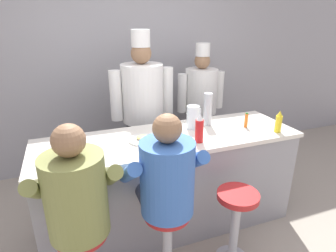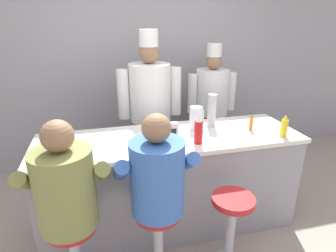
% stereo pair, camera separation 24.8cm
% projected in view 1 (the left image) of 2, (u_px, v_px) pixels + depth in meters
% --- Properties ---
extents(ground_plane, '(20.00, 20.00, 0.00)m').
position_uv_depth(ground_plane, '(184.00, 247.00, 2.59)').
color(ground_plane, '#9E9384').
extents(wall_back, '(10.00, 0.06, 2.70)m').
position_uv_depth(wall_back, '(129.00, 68.00, 3.80)').
color(wall_back, '#99999E').
rests_on(wall_back, ground_plane).
extents(diner_counter, '(2.43, 0.74, 0.97)m').
position_uv_depth(diner_counter, '(170.00, 182.00, 2.75)').
color(diner_counter, gray).
rests_on(diner_counter, ground_plane).
extents(ketchup_bottle_red, '(0.07, 0.07, 0.26)m').
position_uv_depth(ketchup_bottle_red, '(199.00, 129.00, 2.42)').
color(ketchup_bottle_red, red).
rests_on(ketchup_bottle_red, diner_counter).
extents(mustard_bottle_yellow, '(0.06, 0.06, 0.21)m').
position_uv_depth(mustard_bottle_yellow, '(279.00, 122.00, 2.64)').
color(mustard_bottle_yellow, yellow).
rests_on(mustard_bottle_yellow, diner_counter).
extents(hot_sauce_bottle_orange, '(0.03, 0.03, 0.15)m').
position_uv_depth(hot_sauce_bottle_orange, '(246.00, 120.00, 2.77)').
color(hot_sauce_bottle_orange, orange).
rests_on(hot_sauce_bottle_orange, diner_counter).
extents(water_pitcher_clear, '(0.14, 0.12, 0.23)m').
position_uv_depth(water_pitcher_clear, '(193.00, 117.00, 2.73)').
color(water_pitcher_clear, silver).
rests_on(water_pitcher_clear, diner_counter).
extents(breakfast_plate, '(0.26, 0.26, 0.05)m').
position_uv_depth(breakfast_plate, '(143.00, 139.00, 2.48)').
color(breakfast_plate, white).
rests_on(breakfast_plate, diner_counter).
extents(cereal_bowl, '(0.17, 0.17, 0.06)m').
position_uv_depth(cereal_bowl, '(156.00, 150.00, 2.25)').
color(cereal_bowl, '#B24C47').
rests_on(cereal_bowl, diner_counter).
extents(coffee_mug_white, '(0.12, 0.08, 0.09)m').
position_uv_depth(coffee_mug_white, '(84.00, 153.00, 2.16)').
color(coffee_mug_white, white).
rests_on(coffee_mug_white, diner_counter).
extents(cup_stack_steel, '(0.09, 0.09, 0.33)m').
position_uv_depth(cup_stack_steel, '(208.00, 109.00, 2.80)').
color(cup_stack_steel, '#B7BABF').
rests_on(cup_stack_steel, diner_counter).
extents(napkin_dispenser_chrome, '(0.12, 0.07, 0.15)m').
position_uv_depth(napkin_dispenser_chrome, '(172.00, 130.00, 2.52)').
color(napkin_dispenser_chrome, silver).
rests_on(napkin_dispenser_chrome, diner_counter).
extents(diner_seated_olive, '(0.58, 0.58, 1.43)m').
position_uv_depth(diner_seated_olive, '(77.00, 199.00, 1.78)').
color(diner_seated_olive, '#B2B5BA').
rests_on(diner_seated_olive, ground_plane).
extents(diner_seated_blue, '(0.58, 0.57, 1.42)m').
position_uv_depth(diner_seated_blue, '(166.00, 182.00, 1.98)').
color(diner_seated_blue, '#B2B5BA').
rests_on(diner_seated_blue, ground_plane).
extents(empty_stool_round, '(0.34, 0.34, 0.68)m').
position_uv_depth(empty_stool_round, '(236.00, 217.00, 2.30)').
color(empty_stool_round, '#B2B5BA').
rests_on(empty_stool_round, ground_plane).
extents(cook_in_whites_near, '(0.73, 0.47, 1.88)m').
position_uv_depth(cook_in_whites_near, '(143.00, 107.00, 3.22)').
color(cook_in_whites_near, '#232328').
rests_on(cook_in_whites_near, ground_plane).
extents(cook_in_whites_far, '(0.66, 0.42, 1.70)m').
position_uv_depth(cook_in_whites_far, '(201.00, 102.00, 3.78)').
color(cook_in_whites_far, '#232328').
rests_on(cook_in_whites_far, ground_plane).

